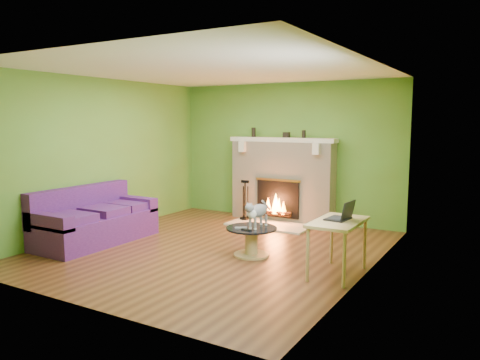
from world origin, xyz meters
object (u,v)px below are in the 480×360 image
(sofa, at_px, (94,221))
(desk, at_px, (338,227))
(cat, at_px, (258,214))
(coffee_table, at_px, (251,239))

(sofa, relative_size, desk, 2.08)
(cat, bearing_deg, sofa, -165.18)
(desk, bearing_deg, sofa, -174.04)
(sofa, xyz_separation_m, cat, (2.58, 0.63, 0.27))
(sofa, bearing_deg, desk, 5.96)
(desk, distance_m, cat, 1.25)
(sofa, distance_m, coffee_table, 2.57)
(desk, bearing_deg, coffee_table, 171.98)
(sofa, height_order, cat, sofa)
(sofa, bearing_deg, cat, 13.78)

